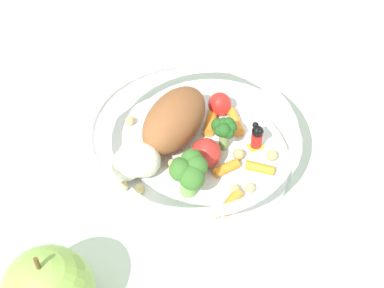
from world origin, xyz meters
The scene contains 2 objects.
ground_plane centered at (0.00, 0.00, 0.00)m, with size 2.40×2.40×0.00m, color silver.
food_container centered at (0.01, 0.00, 0.03)m, with size 0.21×0.21×0.06m.
Camera 1 is at (0.03, -0.37, 0.44)m, focal length 52.12 mm.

